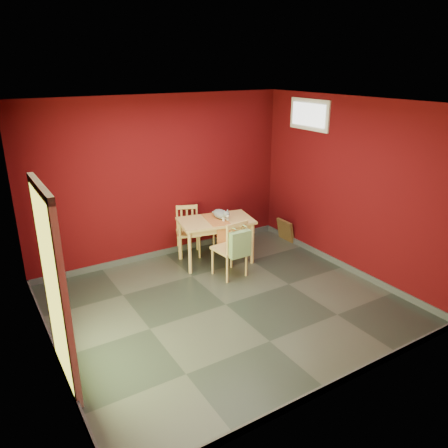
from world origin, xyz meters
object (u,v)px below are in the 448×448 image
dining_table (216,225)px  cat (221,212)px  chair_far_left (188,230)px  tote_bag (240,244)px  chair_far_right (216,221)px  picture_frame (285,230)px  chair_near (231,248)px

dining_table → cat: bearing=7.6°
chair_far_left → tote_bag: (0.19, -1.33, 0.18)m
chair_far_right → tote_bag: (-0.44, -1.43, 0.15)m
tote_bag → picture_frame: size_ratio=1.18×
chair_near → tote_bag: chair_near is taller
chair_far_left → tote_bag: 1.36m
chair_far_right → chair_near: bearing=-110.6°
dining_table → chair_far_left: 0.61m
chair_near → chair_far_right: bearing=69.4°
chair_far_left → chair_far_right: (0.62, 0.09, 0.03)m
dining_table → chair_far_right: size_ratio=1.44×
dining_table → cat: cat is taller
tote_bag → picture_frame: bearing=29.4°
dining_table → chair_far_left: (-0.25, 0.52, -0.21)m
chair_far_left → cat: (0.35, -0.50, 0.41)m
cat → chair_far_left: bearing=153.0°
dining_table → picture_frame: dining_table is taller
chair_near → tote_bag: (0.01, -0.22, 0.14)m
chair_far_left → tote_bag: size_ratio=1.81×
dining_table → tote_bag: (-0.07, -0.82, -0.03)m
chair_far_right → dining_table: bearing=-121.3°
chair_near → tote_bag: bearing=-86.3°
chair_far_left → picture_frame: bearing=-12.6°
chair_far_left → chair_near: bearing=-81.2°
chair_far_left → tote_bag: tote_bag is taller
cat → chair_far_right: bearing=93.6°
dining_table → chair_near: chair_near is taller
dining_table → tote_bag: 0.82m
picture_frame → chair_far_left: bearing=167.4°
chair_far_right → picture_frame: 1.33m
chair_near → tote_bag: size_ratio=1.99×
tote_bag → cat: cat is taller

